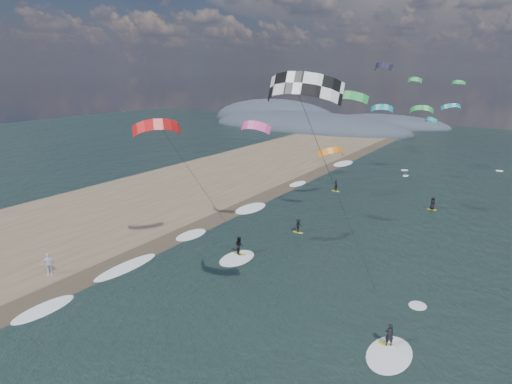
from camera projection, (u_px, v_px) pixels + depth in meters
The scene contains 10 objects.
ground at pixel (168, 342), 27.35m from camera, with size 260.00×260.00×0.00m, color black.
sand_strip at pixel (74, 226), 47.95m from camera, with size 26.00×240.00×0.00m, color brown.
wet_sand_strip at pixel (150, 249), 41.69m from camera, with size 3.00×240.00×0.00m, color #382D23.
coastal_hills at pixel (303, 125), 137.92m from camera, with size 80.00×41.00×15.00m.
kitesurfer_near_a at pixel (320, 155), 21.21m from camera, with size 7.52×8.27×17.10m.
kitesurfer_near_b at pixel (186, 168), 35.78m from camera, with size 6.91×9.31×13.69m.
far_kitesurfers at pixel (358, 208), 51.70m from camera, with size 14.56×18.41×1.67m.
bg_kite_field at pixel (401, 103), 66.42m from camera, with size 12.83×73.79×11.86m.
shoreline_surf at pixel (192, 236), 44.90m from camera, with size 2.40×79.40×0.11m.
beach_walker at pixel (49, 264), 36.19m from camera, with size 1.15×0.48×1.95m, color white.
Camera 1 is at (17.59, -16.83, 16.75)m, focal length 30.00 mm.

